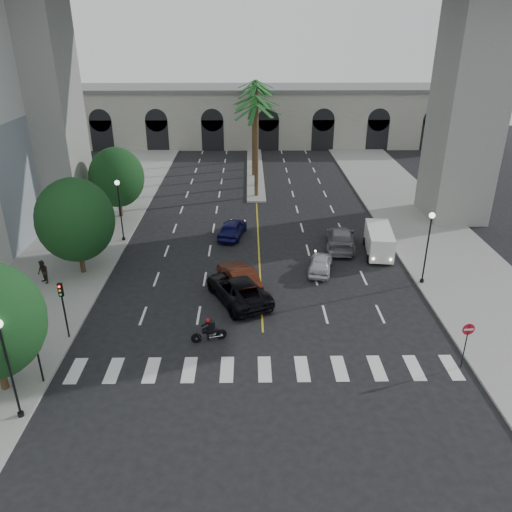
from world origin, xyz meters
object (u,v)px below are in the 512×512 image
at_px(motorcycle_rider, 210,331).
at_px(car_a, 321,263).
at_px(lamp_post_right, 428,242).
at_px(cargo_van, 379,241).
at_px(car_e, 232,228).
at_px(pedestrian_b, 43,272).
at_px(traffic_signal_far, 63,301).
at_px(car_b, 239,277).
at_px(car_d, 341,238).
at_px(traffic_signal_near, 35,342).
at_px(lamp_post_left_near, 8,361).
at_px(lamp_post_left_far, 120,205).
at_px(car_c, 238,289).
at_px(do_not_enter_sign, 467,336).

distance_m(motorcycle_rider, car_a, 11.65).
xyz_separation_m(lamp_post_right, cargo_van, (-1.91, 5.13, -2.05)).
distance_m(car_e, pedestrian_b, 15.60).
bearing_deg(traffic_signal_far, car_b, 32.09).
bearing_deg(pedestrian_b, car_a, 49.28).
bearing_deg(car_d, traffic_signal_near, 51.74).
xyz_separation_m(lamp_post_left_near, traffic_signal_near, (0.10, 2.50, -0.71)).
bearing_deg(car_d, lamp_post_left_far, 3.66).
xyz_separation_m(lamp_post_right, car_e, (-13.63, 8.94, -2.45)).
bearing_deg(motorcycle_rider, car_e, 72.17).
xyz_separation_m(traffic_signal_near, car_b, (9.80, 10.15, -1.68)).
height_order(car_c, car_e, car_c).
height_order(motorcycle_rider, cargo_van, cargo_van).
distance_m(traffic_signal_near, motorcycle_rider, 9.20).
distance_m(traffic_signal_far, car_a, 18.05).
height_order(lamp_post_right, car_c, lamp_post_right).
relative_size(traffic_signal_near, pedestrian_b, 2.13).
distance_m(lamp_post_left_near, cargo_van, 27.74).
relative_size(traffic_signal_far, car_b, 0.73).
bearing_deg(car_c, traffic_signal_near, 16.20).
height_order(car_d, pedestrian_b, pedestrian_b).
distance_m(car_c, car_d, 11.88).
bearing_deg(traffic_signal_far, do_not_enter_sign, -7.77).
xyz_separation_m(car_a, car_b, (-5.98, -2.43, 0.15)).
relative_size(motorcycle_rider, car_b, 0.41).
relative_size(lamp_post_right, do_not_enter_sign, 1.97).
distance_m(lamp_post_right, do_not_enter_sign, 9.60).
bearing_deg(traffic_signal_far, car_c, 24.49).
xyz_separation_m(car_d, do_not_enter_sign, (3.80, -15.98, 1.17)).
distance_m(car_c, car_e, 11.02).
distance_m(car_d, do_not_enter_sign, 16.46).
distance_m(lamp_post_right, car_a, 7.66).
bearing_deg(car_c, traffic_signal_far, -0.18).
distance_m(lamp_post_left_far, cargo_van, 21.19).
relative_size(lamp_post_left_near, lamp_post_left_far, 1.00).
bearing_deg(traffic_signal_near, traffic_signal_far, 90.00).
xyz_separation_m(car_a, car_d, (2.23, 4.43, 0.12)).
distance_m(traffic_signal_near, car_a, 20.26).
relative_size(car_c, cargo_van, 1.17).
height_order(lamp_post_right, car_d, lamp_post_right).
xyz_separation_m(traffic_signal_near, do_not_enter_sign, (21.80, 1.03, -0.54)).
height_order(lamp_post_right, pedestrian_b, lamp_post_right).
bearing_deg(traffic_signal_near, lamp_post_left_near, -92.29).
bearing_deg(lamp_post_left_far, lamp_post_right, -19.33).
relative_size(lamp_post_left_near, lamp_post_right, 1.00).
relative_size(car_a, car_d, 0.72).
bearing_deg(lamp_post_left_near, car_d, 47.13).
relative_size(car_c, car_d, 1.09).
height_order(lamp_post_left_far, pedestrian_b, lamp_post_left_far).
bearing_deg(motorcycle_rider, cargo_van, 28.71).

